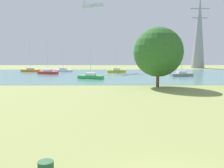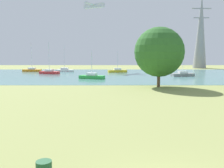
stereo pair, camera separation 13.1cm
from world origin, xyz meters
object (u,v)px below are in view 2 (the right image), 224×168
sailboat_red (49,72)px  electricity_pylon (200,31)px  sailboat_gray (182,74)px  sailboat_yellow (117,71)px  sailboat_green (91,76)px  tree_mid_shore (159,52)px  sailboat_white (64,70)px  sailboat_orange (31,70)px  light_aircraft (94,6)px

sailboat_red → electricity_pylon: size_ratio=0.31×
electricity_pylon → sailboat_gray: bearing=-114.2°
sailboat_yellow → sailboat_gray: 17.82m
sailboat_gray → electricity_pylon: bearing=65.8°
sailboat_yellow → sailboat_green: sailboat_yellow is taller
sailboat_gray → tree_mid_shore: tree_mid_shore is taller
sailboat_white → tree_mid_shore: bearing=-58.6°
electricity_pylon → sailboat_yellow: bearing=-143.4°
sailboat_orange → sailboat_gray: 39.04m
sailboat_red → light_aircraft: 24.33m
sailboat_red → light_aircraft: light_aircraft is taller
sailboat_red → tree_mid_shore: 32.35m
sailboat_red → sailboat_yellow: 16.91m
sailboat_orange → tree_mid_shore: tree_mid_shore is taller
light_aircraft → tree_mid_shore: bearing=-72.8°
sailboat_yellow → light_aircraft: 20.67m
tree_mid_shore → electricity_pylon: (22.90, 49.95, 7.39)m
sailboat_green → light_aircraft: size_ratio=0.67×
sailboat_white → sailboat_orange: 8.86m
sailboat_white → tree_mid_shore: tree_mid_shore is taller
sailboat_yellow → sailboat_white: sailboat_white is taller
sailboat_red → sailboat_yellow: bearing=17.6°
tree_mid_shore → sailboat_yellow: bearing=100.1°
electricity_pylon → sailboat_orange: bearing=-160.6°
sailboat_green → electricity_pylon: (33.26, 37.95, 11.83)m
sailboat_yellow → electricity_pylon: 36.95m
sailboat_green → electricity_pylon: size_ratio=0.21×
sailboat_red → sailboat_green: size_ratio=1.46×
sailboat_yellow → sailboat_gray: (13.43, -11.71, 0.02)m
sailboat_red → sailboat_orange: bearing=129.5°
sailboat_gray → sailboat_green: bearing=-163.9°
sailboat_white → sailboat_gray: sailboat_gray is taller
sailboat_green → sailboat_white: (-8.76, 19.30, 0.02)m
tree_mid_shore → electricity_pylon: size_ratio=0.34×
sailboat_orange → sailboat_white: bearing=-4.7°
electricity_pylon → light_aircraft: (-34.52, -12.41, 5.90)m
sailboat_green → sailboat_gray: bearing=16.1°
tree_mid_shore → light_aircraft: (-11.62, 37.54, 13.29)m
sailboat_yellow → light_aircraft: bearing=127.2°
sailboat_red → electricity_pylon: bearing=30.5°
sailboat_orange → sailboat_gray: (36.19, -14.65, -0.00)m
sailboat_white → sailboat_green: bearing=-65.6°
sailboat_yellow → light_aircraft: (-6.43, 8.47, 17.73)m
sailboat_red → sailboat_green: bearing=-47.5°
sailboat_yellow → tree_mid_shore: 29.85m
sailboat_yellow → tree_mid_shore: tree_mid_shore is taller
sailboat_white → sailboat_gray: 30.70m
sailboat_orange → electricity_pylon: size_ratio=0.31×
sailboat_orange → light_aircraft: bearing=18.7°
sailboat_yellow → sailboat_orange: 22.95m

